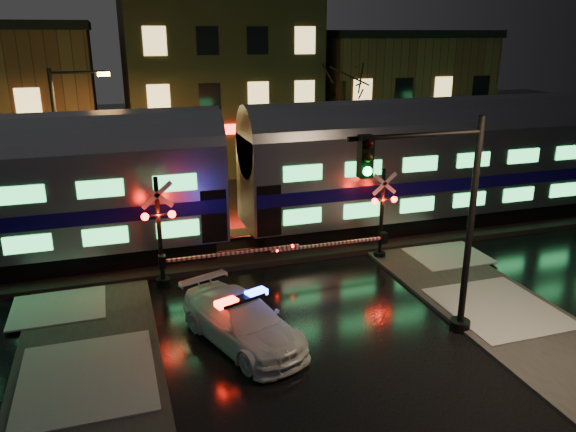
# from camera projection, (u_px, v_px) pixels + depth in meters

# --- Properties ---
(ground) EXTENTS (120.00, 120.00, 0.00)m
(ground) POSITION_uv_depth(u_px,v_px,m) (286.00, 299.00, 19.60)
(ground) COLOR black
(ground) RESTS_ON ground
(ballast) EXTENTS (90.00, 4.20, 0.24)m
(ballast) POSITION_uv_depth(u_px,v_px,m) (251.00, 247.00, 24.08)
(ballast) COLOR black
(ballast) RESTS_ON ground
(sidewalk_right) EXTENTS (4.00, 20.00, 0.12)m
(sidewalk_right) POSITION_uv_depth(u_px,v_px,m) (565.00, 357.00, 16.03)
(sidewalk_right) COLOR #2D2D2D
(sidewalk_right) RESTS_ON ground
(building_mid) EXTENTS (12.00, 11.00, 11.50)m
(building_mid) POSITION_uv_depth(u_px,v_px,m) (215.00, 80.00, 38.74)
(building_mid) COLOR brown
(building_mid) RESTS_ON ground
(building_right) EXTENTS (12.00, 10.00, 8.50)m
(building_right) POSITION_uv_depth(u_px,v_px,m) (387.00, 96.00, 42.51)
(building_right) COLOR #533420
(building_right) RESTS_ON ground
(train) EXTENTS (51.00, 3.12, 5.92)m
(train) POSITION_uv_depth(u_px,v_px,m) (233.00, 174.00, 22.86)
(train) COLOR black
(train) RESTS_ON ballast
(police_car) EXTENTS (3.52, 5.21, 1.56)m
(police_car) POSITION_uv_depth(u_px,v_px,m) (242.00, 321.00, 16.68)
(police_car) COLOR white
(police_car) RESTS_ON ground
(crossing_signal_right) EXTENTS (5.34, 0.64, 3.78)m
(crossing_signal_right) POSITION_uv_depth(u_px,v_px,m) (374.00, 224.00, 22.48)
(crossing_signal_right) COLOR black
(crossing_signal_right) RESTS_ON ground
(crossing_signal_left) EXTENTS (5.84, 0.66, 4.13)m
(crossing_signal_left) POSITION_uv_depth(u_px,v_px,m) (171.00, 242.00, 20.11)
(crossing_signal_left) COLOR black
(crossing_signal_left) RESTS_ON ground
(traffic_light) EXTENTS (4.33, 0.75, 6.70)m
(traffic_light) POSITION_uv_depth(u_px,v_px,m) (440.00, 227.00, 16.14)
(traffic_light) COLOR black
(traffic_light) RESTS_ON ground
(streetlight) EXTENTS (2.49, 0.26, 7.46)m
(streetlight) POSITION_uv_depth(u_px,v_px,m) (65.00, 143.00, 24.31)
(streetlight) COLOR black
(streetlight) RESTS_ON ground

